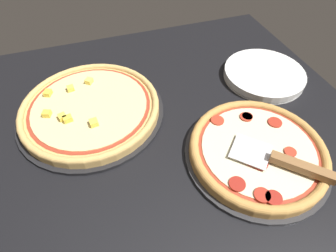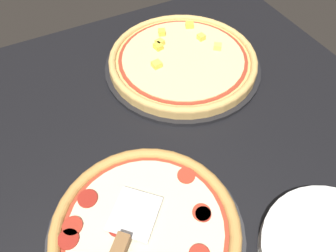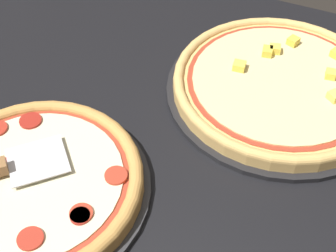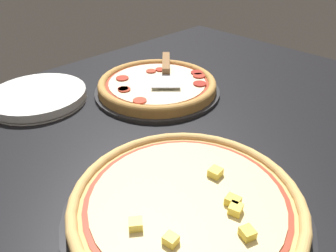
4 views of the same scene
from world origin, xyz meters
TOP-DOWN VIEW (x-y plane):
  - ground_plane at (0.00, 0.00)cm, footprint 129.95×105.22cm
  - pizza_pan_front at (-2.90, -15.12)cm, footprint 35.37×35.37cm
  - pizza_front at (-2.91, -15.11)cm, footprint 33.25×33.25cm
  - pizza_pan_back at (24.85, 21.66)cm, footprint 41.11×41.11cm
  - pizza_back at (24.86, 21.69)cm, footprint 38.64×38.64cm
  - serving_spatula at (-9.89, -18.71)cm, footprint 19.36×19.55cm
  - plate_stack at (23.75, -33.89)cm, footprint 25.67×25.67cm

SIDE VIEW (x-z plane):
  - ground_plane at x=0.00cm, z-range -3.60..0.00cm
  - pizza_pan_front at x=-2.90cm, z-range 0.00..1.00cm
  - pizza_pan_back at x=24.85cm, z-range 0.00..1.00cm
  - plate_stack at x=23.75cm, z-range 0.00..2.80cm
  - pizza_front at x=-2.91cm, z-range 1.03..4.10cm
  - pizza_back at x=24.86cm, z-range 0.66..4.56cm
  - serving_spatula at x=-9.89cm, z-range 3.88..5.88cm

